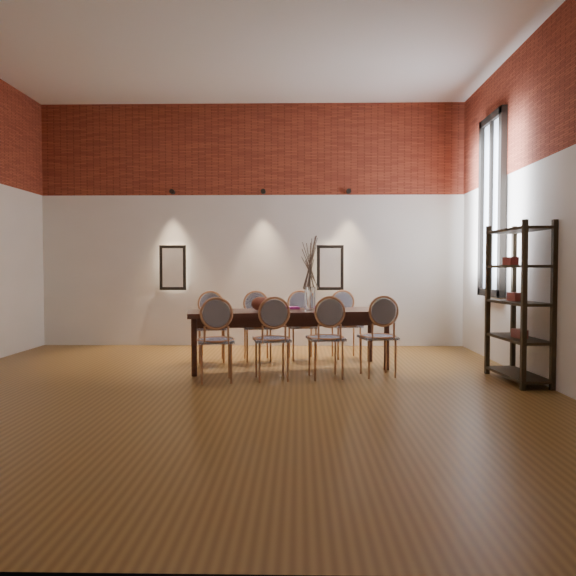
{
  "coord_description": "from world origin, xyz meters",
  "views": [
    {
      "loc": [
        0.79,
        -5.81,
        1.29
      ],
      "look_at": [
        0.66,
        0.98,
        1.05
      ],
      "focal_mm": 35.0,
      "sensor_mm": 36.0,
      "label": 1
    }
  ],
  "objects_px": {
    "chair_far_a": "(211,328)",
    "book": "(289,308)",
    "chair_far_d": "(346,325)",
    "chair_far_c": "(302,326)",
    "shelving_rack": "(518,303)",
    "bowl": "(261,304)",
    "chair_near_c": "(326,338)",
    "chair_far_b": "(258,327)",
    "chair_near_b": "(272,339)",
    "chair_near_d": "(378,337)",
    "dining_table": "(289,339)",
    "vase": "(310,298)",
    "chair_near_a": "(216,340)"
  },
  "relations": [
    {
      "from": "chair_far_c",
      "to": "shelving_rack",
      "type": "xyz_separation_m",
      "value": [
        2.44,
        -1.53,
        0.43
      ]
    },
    {
      "from": "chair_near_b",
      "to": "chair_near_d",
      "type": "xyz_separation_m",
      "value": [
        1.26,
        0.25,
        0.0
      ]
    },
    {
      "from": "chair_near_a",
      "to": "chair_far_c",
      "type": "relative_size",
      "value": 1.0
    },
    {
      "from": "chair_near_d",
      "to": "shelving_rack",
      "type": "height_order",
      "value": "shelving_rack"
    },
    {
      "from": "chair_far_b",
      "to": "chair_far_d",
      "type": "distance_m",
      "value": 1.28
    },
    {
      "from": "chair_far_c",
      "to": "chair_far_b",
      "type": "bearing_deg",
      "value": -0.0
    },
    {
      "from": "chair_near_c",
      "to": "chair_far_a",
      "type": "xyz_separation_m",
      "value": [
        -1.53,
        1.11,
        0.0
      ]
    },
    {
      "from": "dining_table",
      "to": "shelving_rack",
      "type": "distance_m",
      "value": 2.79
    },
    {
      "from": "chair_far_b",
      "to": "chair_far_c",
      "type": "relative_size",
      "value": 1.0
    },
    {
      "from": "chair_near_c",
      "to": "chair_far_d",
      "type": "distance_m",
      "value": 1.53
    },
    {
      "from": "chair_near_a",
      "to": "chair_near_c",
      "type": "relative_size",
      "value": 1.0
    },
    {
      "from": "book",
      "to": "chair_near_b",
      "type": "bearing_deg",
      "value": -100.69
    },
    {
      "from": "chair_near_d",
      "to": "bowl",
      "type": "bearing_deg",
      "value": 154.21
    },
    {
      "from": "chair_near_b",
      "to": "bowl",
      "type": "relative_size",
      "value": 3.92
    },
    {
      "from": "chair_far_b",
      "to": "book",
      "type": "xyz_separation_m",
      "value": [
        0.45,
        -0.39,
        0.3
      ]
    },
    {
      "from": "chair_far_a",
      "to": "book",
      "type": "xyz_separation_m",
      "value": [
        1.08,
        -0.27,
        0.3
      ]
    },
    {
      "from": "chair_near_c",
      "to": "vase",
      "type": "xyz_separation_m",
      "value": [
        -0.17,
        0.67,
        0.43
      ]
    },
    {
      "from": "chair_far_a",
      "to": "chair_near_c",
      "type": "bearing_deg",
      "value": 132.82
    },
    {
      "from": "dining_table",
      "to": "chair_near_c",
      "type": "xyz_separation_m",
      "value": [
        0.45,
        -0.62,
        0.09
      ]
    },
    {
      "from": "chair_far_b",
      "to": "chair_far_d",
      "type": "bearing_deg",
      "value": 180.0
    },
    {
      "from": "chair_far_a",
      "to": "chair_far_c",
      "type": "bearing_deg",
      "value": 180.0
    },
    {
      "from": "chair_near_a",
      "to": "chair_far_d",
      "type": "xyz_separation_m",
      "value": [
        1.62,
        1.73,
        0.0
      ]
    },
    {
      "from": "chair_far_b",
      "to": "chair_far_d",
      "type": "relative_size",
      "value": 1.0
    },
    {
      "from": "chair_far_d",
      "to": "bowl",
      "type": "xyz_separation_m",
      "value": [
        -1.16,
        -0.98,
        0.37
      ]
    },
    {
      "from": "chair_near_d",
      "to": "vase",
      "type": "xyz_separation_m",
      "value": [
        -0.8,
        0.55,
        0.43
      ]
    },
    {
      "from": "chair_far_b",
      "to": "book",
      "type": "height_order",
      "value": "chair_far_b"
    },
    {
      "from": "chair_near_a",
      "to": "chair_far_b",
      "type": "relative_size",
      "value": 1.0
    },
    {
      "from": "vase",
      "to": "chair_near_d",
      "type": "bearing_deg",
      "value": -34.42
    },
    {
      "from": "shelving_rack",
      "to": "chair_far_d",
      "type": "bearing_deg",
      "value": 133.7
    },
    {
      "from": "chair_far_a",
      "to": "vase",
      "type": "distance_m",
      "value": 1.49
    },
    {
      "from": "chair_far_d",
      "to": "book",
      "type": "relative_size",
      "value": 3.62
    },
    {
      "from": "chair_near_c",
      "to": "chair_far_a",
      "type": "distance_m",
      "value": 1.89
    },
    {
      "from": "chair_near_d",
      "to": "bowl",
      "type": "distance_m",
      "value": 1.52
    },
    {
      "from": "chair_near_d",
      "to": "vase",
      "type": "bearing_deg",
      "value": 134.53
    },
    {
      "from": "chair_near_c",
      "to": "shelving_rack",
      "type": "xyz_separation_m",
      "value": [
        2.18,
        -0.17,
        0.43
      ]
    },
    {
      "from": "chair_far_a",
      "to": "chair_far_b",
      "type": "bearing_deg",
      "value": 180.0
    },
    {
      "from": "shelving_rack",
      "to": "chair_near_c",
      "type": "bearing_deg",
      "value": 171.59
    },
    {
      "from": "chair_near_d",
      "to": "bowl",
      "type": "xyz_separation_m",
      "value": [
        -1.43,
        0.38,
        0.37
      ]
    },
    {
      "from": "chair_near_d",
      "to": "shelving_rack",
      "type": "distance_m",
      "value": 1.63
    },
    {
      "from": "chair_far_d",
      "to": "chair_far_c",
      "type": "bearing_deg",
      "value": -0.0
    },
    {
      "from": "chair_near_b",
      "to": "shelving_rack",
      "type": "bearing_deg",
      "value": -11.99
    },
    {
      "from": "chair_near_d",
      "to": "shelving_rack",
      "type": "relative_size",
      "value": 0.52
    },
    {
      "from": "chair_near_b",
      "to": "chair_far_a",
      "type": "distance_m",
      "value": 1.53
    },
    {
      "from": "vase",
      "to": "shelving_rack",
      "type": "bearing_deg",
      "value": -19.71
    },
    {
      "from": "chair_far_d",
      "to": "vase",
      "type": "height_order",
      "value": "vase"
    },
    {
      "from": "book",
      "to": "shelving_rack",
      "type": "relative_size",
      "value": 0.14
    },
    {
      "from": "chair_near_a",
      "to": "shelving_rack",
      "type": "distance_m",
      "value": 3.46
    },
    {
      "from": "chair_far_a",
      "to": "shelving_rack",
      "type": "height_order",
      "value": "shelving_rack"
    },
    {
      "from": "chair_near_a",
      "to": "vase",
      "type": "xyz_separation_m",
      "value": [
        1.09,
        0.92,
        0.43
      ]
    },
    {
      "from": "chair_far_d",
      "to": "book",
      "type": "xyz_separation_m",
      "value": [
        -0.81,
        -0.64,
        0.3
      ]
    }
  ]
}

